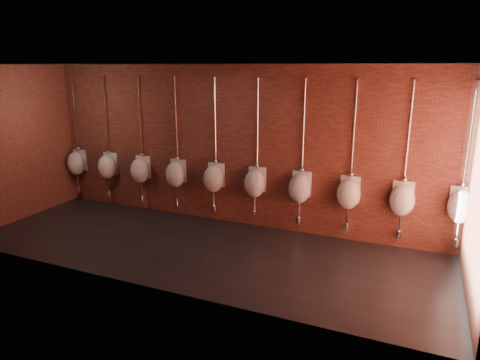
# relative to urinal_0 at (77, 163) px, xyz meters

# --- Properties ---
(ground) EXTENTS (8.50, 8.50, 0.00)m
(ground) POSITION_rel_urinal_0_xyz_m (4.01, -1.35, -0.95)
(ground) COLOR black
(ground) RESTS_ON ground
(room_shell) EXTENTS (8.54, 3.04, 3.22)m
(room_shell) POSITION_rel_urinal_0_xyz_m (4.01, -1.35, 1.07)
(room_shell) COLOR black
(room_shell) RESTS_ON ground
(urinal_0) EXTENTS (0.43, 0.38, 2.72)m
(urinal_0) POSITION_rel_urinal_0_xyz_m (0.00, 0.00, 0.00)
(urinal_0) COLOR silver
(urinal_0) RESTS_ON ground
(urinal_1) EXTENTS (0.43, 0.38, 2.72)m
(urinal_1) POSITION_rel_urinal_0_xyz_m (0.91, 0.00, 0.00)
(urinal_1) COLOR silver
(urinal_1) RESTS_ON ground
(urinal_2) EXTENTS (0.43, 0.38, 2.72)m
(urinal_2) POSITION_rel_urinal_0_xyz_m (1.82, 0.00, 0.00)
(urinal_2) COLOR silver
(urinal_2) RESTS_ON ground
(urinal_3) EXTENTS (0.43, 0.38, 2.72)m
(urinal_3) POSITION_rel_urinal_0_xyz_m (2.73, 0.00, 0.00)
(urinal_3) COLOR silver
(urinal_3) RESTS_ON ground
(urinal_4) EXTENTS (0.43, 0.38, 2.72)m
(urinal_4) POSITION_rel_urinal_0_xyz_m (3.64, 0.00, 0.00)
(urinal_4) COLOR silver
(urinal_4) RESTS_ON ground
(urinal_5) EXTENTS (0.43, 0.38, 2.72)m
(urinal_5) POSITION_rel_urinal_0_xyz_m (4.54, 0.00, 0.00)
(urinal_5) COLOR silver
(urinal_5) RESTS_ON ground
(urinal_6) EXTENTS (0.43, 0.38, 2.72)m
(urinal_6) POSITION_rel_urinal_0_xyz_m (5.45, 0.00, 0.00)
(urinal_6) COLOR silver
(urinal_6) RESTS_ON ground
(urinal_7) EXTENTS (0.43, 0.38, 2.72)m
(urinal_7) POSITION_rel_urinal_0_xyz_m (6.36, 0.00, 0.00)
(urinal_7) COLOR silver
(urinal_7) RESTS_ON ground
(urinal_8) EXTENTS (0.43, 0.38, 2.72)m
(urinal_8) POSITION_rel_urinal_0_xyz_m (7.27, 0.00, 0.00)
(urinal_8) COLOR silver
(urinal_8) RESTS_ON ground
(urinal_9) EXTENTS (0.43, 0.38, 2.72)m
(urinal_9) POSITION_rel_urinal_0_xyz_m (8.18, 0.00, 0.00)
(urinal_9) COLOR silver
(urinal_9) RESTS_ON ground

